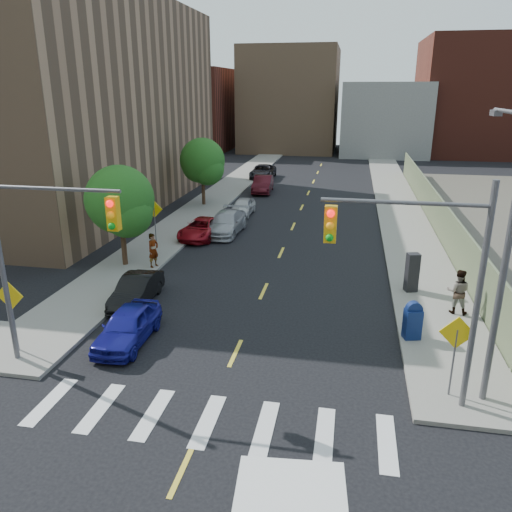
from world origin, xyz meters
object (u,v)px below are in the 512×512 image
at_px(parked_car_grey, 263,172).
at_px(pedestrian_east, 458,291).
at_px(parked_car_red, 202,228).
at_px(pedestrian_west, 153,250).
at_px(parked_car_silver, 226,223).
at_px(parked_car_blue, 128,326).
at_px(parked_car_maroon, 263,184).
at_px(parked_car_white, 243,207).
at_px(mailbox, 413,321).
at_px(payphone, 412,272).
at_px(parked_car_black, 137,290).

xyz_separation_m(parked_car_grey, pedestrian_east, (14.01, -31.99, 0.40)).
relative_size(parked_car_red, pedestrian_west, 2.43).
bearing_deg(parked_car_silver, parked_car_blue, -87.44).
bearing_deg(pedestrian_west, parked_car_maroon, 18.27).
relative_size(parked_car_white, parked_car_grey, 0.71).
bearing_deg(parked_car_grey, parked_car_maroon, -81.91).
xyz_separation_m(parked_car_grey, mailbox, (11.92, -34.70, 0.16)).
xyz_separation_m(parked_car_maroon, payphone, (11.07, -22.46, 0.31)).
height_order(parked_car_blue, parked_car_grey, parked_car_grey).
xyz_separation_m(parked_car_silver, pedestrian_west, (-2.10, -7.48, 0.35)).
height_order(parked_car_red, parked_car_grey, parked_car_grey).
bearing_deg(mailbox, parked_car_maroon, 96.25).
height_order(parked_car_silver, parked_car_white, parked_car_silver).
xyz_separation_m(parked_car_maroon, pedestrian_west, (-2.10, -21.55, 0.30)).
bearing_deg(pedestrian_west, mailbox, -90.58).
bearing_deg(parked_car_grey, pedestrian_west, -93.50).
height_order(parked_car_white, pedestrian_west, pedestrian_west).
bearing_deg(parked_car_maroon, pedestrian_east, -66.18).
relative_size(parked_car_red, payphone, 2.41).
height_order(parked_car_white, parked_car_grey, parked_car_grey).
height_order(parked_car_silver, pedestrian_east, pedestrian_east).
xyz_separation_m(mailbox, pedestrian_west, (-12.72, 5.78, 0.19)).
relative_size(parked_car_grey, mailbox, 3.46).
distance_m(parked_car_red, parked_car_maroon, 15.41).
xyz_separation_m(parked_car_silver, parked_car_maroon, (0.00, 14.07, 0.04)).
height_order(parked_car_blue, pedestrian_east, pedestrian_east).
height_order(mailbox, payphone, payphone).
height_order(parked_car_maroon, pedestrian_west, pedestrian_west).
xyz_separation_m(payphone, pedestrian_west, (-13.17, 0.91, -0.00)).
bearing_deg(parked_car_grey, parked_car_black, -91.70).
xyz_separation_m(parked_car_red, parked_car_maroon, (1.30, 15.35, 0.15)).
distance_m(parked_car_black, parked_car_white, 17.14).
relative_size(parked_car_red, pedestrian_east, 2.29).
xyz_separation_m(parked_car_blue, parked_car_black, (-1.17, 3.49, -0.04)).
bearing_deg(pedestrian_east, parked_car_blue, 30.44).
xyz_separation_m(parked_car_silver, mailbox, (10.62, -13.25, 0.16)).
height_order(parked_car_silver, parked_car_grey, parked_car_grey).
bearing_deg(parked_car_grey, parked_car_silver, -88.45).
xyz_separation_m(parked_car_black, mailbox, (11.80, -1.40, 0.24)).
height_order(parked_car_red, pedestrian_west, pedestrian_west).
height_order(parked_car_maroon, mailbox, mailbox).
distance_m(parked_car_red, mailbox, 16.90).
height_order(payphone, pedestrian_east, pedestrian_east).
relative_size(parked_car_red, parked_car_grey, 0.86).
relative_size(parked_car_red, parked_car_maroon, 0.96).
distance_m(parked_car_black, mailbox, 11.88).
bearing_deg(payphone, pedestrian_east, -69.11).
bearing_deg(pedestrian_west, parked_car_grey, 22.25).
distance_m(parked_car_grey, pedestrian_east, 34.92).
height_order(parked_car_black, mailbox, mailbox).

